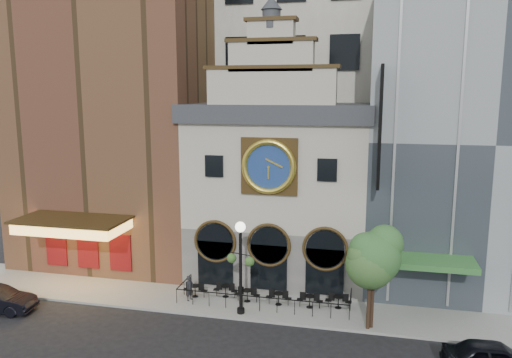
{
  "coord_description": "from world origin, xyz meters",
  "views": [
    {
      "loc": [
        6.1,
        -26.24,
        13.12
      ],
      "look_at": [
        -1.33,
        6.0,
        7.35
      ],
      "focal_mm": 35.0,
      "sensor_mm": 36.0,
      "label": 1
    }
  ],
  "objects_px": {
    "bistro_5": "(338,301)",
    "tree_right": "(371,260)",
    "bistro_2": "(247,294)",
    "bistro_1": "(226,290)",
    "lamppost": "(240,257)",
    "bistro_0": "(195,290)",
    "pedestrian": "(190,288)",
    "bistro_3": "(279,298)",
    "tree_left": "(375,254)",
    "bistro_4": "(310,300)"
  },
  "relations": [
    {
      "from": "bistro_4",
      "to": "bistro_3",
      "type": "bearing_deg",
      "value": -179.29
    },
    {
      "from": "pedestrian",
      "to": "lamppost",
      "type": "relative_size",
      "value": 0.29
    },
    {
      "from": "tree_left",
      "to": "lamppost",
      "type": "bearing_deg",
      "value": 179.61
    },
    {
      "from": "bistro_3",
      "to": "pedestrian",
      "type": "xyz_separation_m",
      "value": [
        -5.59,
        -0.59,
        0.34
      ]
    },
    {
      "from": "bistro_0",
      "to": "tree_left",
      "type": "distance_m",
      "value": 11.84
    },
    {
      "from": "bistro_5",
      "to": "tree_right",
      "type": "distance_m",
      "value": 4.54
    },
    {
      "from": "bistro_2",
      "to": "tree_left",
      "type": "bearing_deg",
      "value": -12.94
    },
    {
      "from": "bistro_2",
      "to": "bistro_3",
      "type": "height_order",
      "value": "same"
    },
    {
      "from": "bistro_0",
      "to": "tree_left",
      "type": "height_order",
      "value": "tree_left"
    },
    {
      "from": "bistro_1",
      "to": "bistro_2",
      "type": "height_order",
      "value": "same"
    },
    {
      "from": "bistro_3",
      "to": "bistro_4",
      "type": "xyz_separation_m",
      "value": [
        1.92,
        0.02,
        0.0
      ]
    },
    {
      "from": "tree_right",
      "to": "bistro_4",
      "type": "bearing_deg",
      "value": 150.94
    },
    {
      "from": "bistro_5",
      "to": "tree_left",
      "type": "height_order",
      "value": "tree_left"
    },
    {
      "from": "bistro_2",
      "to": "lamppost",
      "type": "bearing_deg",
      "value": -89.28
    },
    {
      "from": "bistro_2",
      "to": "bistro_4",
      "type": "height_order",
      "value": "same"
    },
    {
      "from": "bistro_5",
      "to": "lamppost",
      "type": "bearing_deg",
      "value": -160.28
    },
    {
      "from": "bistro_1",
      "to": "pedestrian",
      "type": "distance_m",
      "value": 2.31
    },
    {
      "from": "bistro_2",
      "to": "bistro_5",
      "type": "bearing_deg",
      "value": 3.14
    },
    {
      "from": "bistro_0",
      "to": "bistro_3",
      "type": "relative_size",
      "value": 1.0
    },
    {
      "from": "tree_right",
      "to": "bistro_5",
      "type": "bearing_deg",
      "value": 128.62
    },
    {
      "from": "bistro_0",
      "to": "bistro_2",
      "type": "height_order",
      "value": "same"
    },
    {
      "from": "bistro_3",
      "to": "lamppost",
      "type": "distance_m",
      "value": 3.96
    },
    {
      "from": "bistro_3",
      "to": "bistro_0",
      "type": "bearing_deg",
      "value": -179.91
    },
    {
      "from": "pedestrian",
      "to": "bistro_5",
      "type": "bearing_deg",
      "value": -64.14
    },
    {
      "from": "bistro_0",
      "to": "bistro_2",
      "type": "xyz_separation_m",
      "value": [
        3.44,
        0.04,
        0.0
      ]
    },
    {
      "from": "bistro_4",
      "to": "tree_right",
      "type": "height_order",
      "value": "tree_right"
    },
    {
      "from": "bistro_1",
      "to": "lamppost",
      "type": "distance_m",
      "value": 3.97
    },
    {
      "from": "bistro_0",
      "to": "bistro_4",
      "type": "xyz_separation_m",
      "value": [
        7.37,
        0.03,
        0.0
      ]
    },
    {
      "from": "bistro_1",
      "to": "lamppost",
      "type": "xyz_separation_m",
      "value": [
        1.56,
        -2.08,
        3.0
      ]
    },
    {
      "from": "bistro_3",
      "to": "tree_right",
      "type": "xyz_separation_m",
      "value": [
        5.45,
        -1.94,
        3.48
      ]
    },
    {
      "from": "bistro_1",
      "to": "bistro_5",
      "type": "xyz_separation_m",
      "value": [
        7.17,
        -0.07,
        0.0
      ]
    },
    {
      "from": "bistro_0",
      "to": "bistro_3",
      "type": "xyz_separation_m",
      "value": [
        5.44,
        0.01,
        0.0
      ]
    },
    {
      "from": "bistro_2",
      "to": "bistro_3",
      "type": "xyz_separation_m",
      "value": [
        2.0,
        -0.03,
        0.0
      ]
    },
    {
      "from": "pedestrian",
      "to": "lamppost",
      "type": "xyz_separation_m",
      "value": [
        3.61,
        -1.08,
        2.66
      ]
    },
    {
      "from": "pedestrian",
      "to": "bistro_1",
      "type": "bearing_deg",
      "value": -43.82
    },
    {
      "from": "bistro_5",
      "to": "tree_left",
      "type": "distance_m",
      "value": 4.78
    },
    {
      "from": "bistro_0",
      "to": "lamppost",
      "type": "distance_m",
      "value": 4.88
    },
    {
      "from": "tree_left",
      "to": "tree_right",
      "type": "xyz_separation_m",
      "value": [
        -0.18,
        -0.22,
        -0.33
      ]
    },
    {
      "from": "bistro_5",
      "to": "bistro_2",
      "type": "bearing_deg",
      "value": -176.86
    },
    {
      "from": "bistro_5",
      "to": "bistro_1",
      "type": "bearing_deg",
      "value": 179.41
    },
    {
      "from": "bistro_2",
      "to": "bistro_5",
      "type": "distance_m",
      "value": 5.64
    },
    {
      "from": "bistro_5",
      "to": "lamppost",
      "type": "distance_m",
      "value": 6.67
    },
    {
      "from": "bistro_5",
      "to": "tree_right",
      "type": "xyz_separation_m",
      "value": [
        1.82,
        -2.28,
        3.48
      ]
    },
    {
      "from": "bistro_3",
      "to": "bistro_5",
      "type": "bearing_deg",
      "value": 5.36
    },
    {
      "from": "bistro_4",
      "to": "tree_right",
      "type": "relative_size",
      "value": 0.29
    },
    {
      "from": "bistro_0",
      "to": "bistro_2",
      "type": "distance_m",
      "value": 3.44
    },
    {
      "from": "lamppost",
      "to": "bistro_0",
      "type": "bearing_deg",
      "value": 171.3
    },
    {
      "from": "bistro_4",
      "to": "pedestrian",
      "type": "distance_m",
      "value": 7.54
    },
    {
      "from": "bistro_0",
      "to": "pedestrian",
      "type": "height_order",
      "value": "pedestrian"
    },
    {
      "from": "bistro_3",
      "to": "tree_left",
      "type": "xyz_separation_m",
      "value": [
        5.63,
        -1.72,
        3.81
      ]
    }
  ]
}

